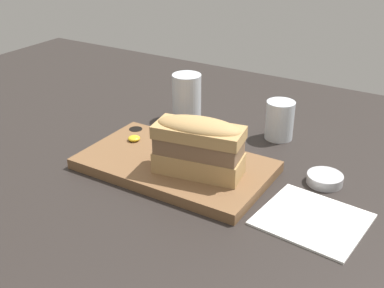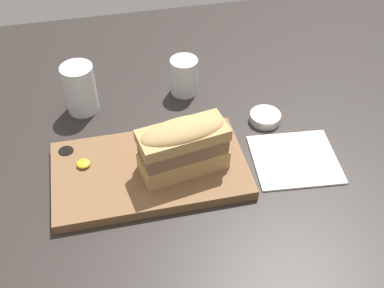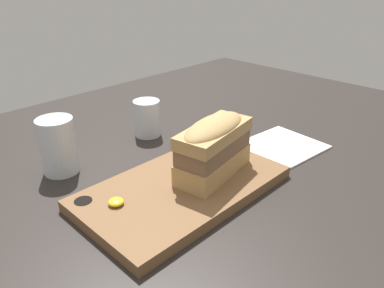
{
  "view_description": "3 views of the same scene",
  "coord_description": "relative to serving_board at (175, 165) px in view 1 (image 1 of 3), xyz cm",
  "views": [
    {
      "loc": [
        48.06,
        -64.64,
        47.05
      ],
      "look_at": [
        9.46,
        -1.15,
        9.98
      ],
      "focal_mm": 45.0,
      "sensor_mm": 36.0,
      "label": 1
    },
    {
      "loc": [
        -1.41,
        -59.62,
        67.72
      ],
      "look_at": [
        11.89,
        0.77,
        8.76
      ],
      "focal_mm": 45.0,
      "sensor_mm": 36.0,
      "label": 2
    },
    {
      "loc": [
        -33.82,
        -37.96,
        37.83
      ],
      "look_at": [
        9.01,
        4.17,
        8.79
      ],
      "focal_mm": 35.0,
      "sensor_mm": 36.0,
      "label": 3
    }
  ],
  "objects": [
    {
      "name": "serving_board",
      "position": [
        0.0,
        0.0,
        0.0
      ],
      "size": [
        35.43,
        20.43,
        2.06
      ],
      "color": "brown",
      "rests_on": "dining_table"
    },
    {
      "name": "water_glass",
      "position": [
        -10.89,
        21.83,
        3.65
      ],
      "size": [
        6.68,
        6.68,
        10.73
      ],
      "color": "silver",
      "rests_on": "dining_table"
    },
    {
      "name": "wine_glass",
      "position": [
        11.42,
        23.25,
        2.63
      ],
      "size": [
        6.03,
        6.03,
        8.27
      ],
      "color": "silver",
      "rests_on": "dining_table"
    },
    {
      "name": "dining_table",
      "position": [
        -4.0,
        -1.57,
        -2.01
      ],
      "size": [
        177.3,
        126.4,
        2.0
      ],
      "color": "#282321",
      "rests_on": "ground"
    },
    {
      "name": "sandwich",
      "position": [
        6.12,
        -1.4,
        6.66
      ],
      "size": [
        16.5,
        9.23,
        10.51
      ],
      "rotation": [
        0.0,
        0.0,
        0.17
      ],
      "color": "tan",
      "rests_on": "serving_board"
    },
    {
      "name": "napkin",
      "position": [
        27.67,
        -2.43,
        -0.81
      ],
      "size": [
        17.23,
        15.96,
        0.4
      ],
      "rotation": [
        0.0,
        0.0,
        -0.1
      ],
      "color": "white",
      "rests_on": "dining_table"
    },
    {
      "name": "condiment_dish",
      "position": [
        25.78,
        9.78,
        -0.12
      ],
      "size": [
        6.45,
        6.45,
        1.77
      ],
      "color": "#B2B2B7",
      "rests_on": "dining_table"
    },
    {
      "name": "mustard_dollop",
      "position": [
        -11.68,
        2.75,
        1.5
      ],
      "size": [
        2.48,
        2.48,
        0.99
      ],
      "color": "gold",
      "rests_on": "serving_board"
    }
  ]
}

